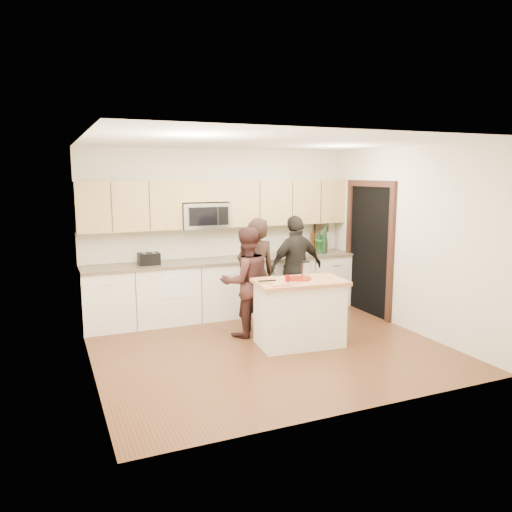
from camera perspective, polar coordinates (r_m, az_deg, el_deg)
name	(u,v)px	position (r m, az deg, el deg)	size (l,w,h in m)	color
floor	(268,347)	(6.81, 1.43, -10.40)	(4.50, 4.50, 0.00)	brown
room_shell	(269,219)	(6.44, 1.50, 4.25)	(4.52, 4.02, 2.71)	beige
back_cabinetry	(226,287)	(8.19, -3.49, -3.58)	(4.50, 0.66, 0.94)	white
upper_cabinetry	(224,203)	(8.14, -3.71, 6.11)	(4.50, 0.33, 0.75)	tan
microwave	(204,215)	(8.01, -5.93, 4.64)	(0.76, 0.41, 0.40)	silver
doorway	(369,244)	(8.40, 12.82, 1.30)	(0.06, 1.25, 2.20)	black
framed_picture	(321,231)	(9.13, 7.44, 2.86)	(0.30, 0.03, 0.38)	black
dish_towel	(171,274)	(7.68, -9.73, -2.05)	(0.34, 0.60, 0.48)	white
island	(299,312)	(6.81, 4.99, -6.43)	(1.26, 0.81, 0.90)	white
red_plate	(299,279)	(6.76, 4.97, -2.58)	(0.33, 0.33, 0.02)	maroon
box_grater	(305,269)	(6.79, 5.63, -1.49)	(0.10, 0.06, 0.22)	silver
drink_glass	(287,279)	(6.56, 3.62, -2.59)	(0.06, 0.06, 0.09)	maroon
cutting_board	(280,284)	(6.39, 2.70, -3.25)	(0.23, 0.19, 0.02)	#BE7E4F
tongs	(267,281)	(6.51, 1.26, -2.84)	(0.24, 0.03, 0.02)	black
knife	(290,283)	(6.40, 3.92, -3.12)	(0.22, 0.02, 0.01)	silver
toaster	(149,259)	(7.74, -12.13, -0.32)	(0.32, 0.23, 0.18)	black
bottle_cluster	(322,242)	(8.84, 7.55, 1.59)	(0.37, 0.38, 0.40)	#3A1E0A
orchid	(323,237)	(8.86, 7.62, 2.18)	(0.29, 0.24, 0.53)	#2A6B2B
woman_left	(256,275)	(7.35, 0.00, -2.14)	(0.61, 0.40, 1.68)	black
woman_center	(246,282)	(7.10, -1.17, -2.98)	(0.76, 0.59, 1.57)	#341B1A
woman_right	(296,268)	(7.92, 4.59, -1.36)	(0.98, 0.41, 1.66)	black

